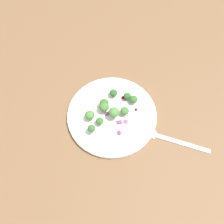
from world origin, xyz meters
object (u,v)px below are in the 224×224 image
object	(u,v)px
broccoli_floret_0	(125,111)
broccoli_floret_2	(104,102)
broccoli_floret_1	(104,107)
plate	(112,115)
fork	(172,140)

from	to	relation	value
broccoli_floret_0	broccoli_floret_2	size ratio (longest dim) A/B	0.91
broccoli_floret_2	broccoli_floret_1	bearing A→B (deg)	-6.09
plate	broccoli_floret_2	bearing A→B (deg)	-152.05
plate	broccoli_floret_0	size ratio (longest dim) A/B	10.73
broccoli_floret_0	broccoli_floret_1	distance (cm)	5.79
plate	broccoli_floret_2	size ratio (longest dim) A/B	9.81
broccoli_floret_0	fork	world-z (taller)	broccoli_floret_0
plate	fork	xyz separation A→B (cm)	(10.04, 14.64, -0.61)
plate	fork	bearing A→B (deg)	55.55
broccoli_floret_2	plate	bearing A→B (deg)	27.95
plate	broccoli_floret_1	distance (cm)	3.53
broccoli_floret_2	fork	world-z (taller)	broccoli_floret_2
broccoli_floret_1	fork	xyz separation A→B (cm)	(11.65, 16.56, -3.10)
fork	broccoli_floret_2	bearing A→B (deg)	-129.14
plate	broccoli_floret_1	world-z (taller)	broccoli_floret_1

